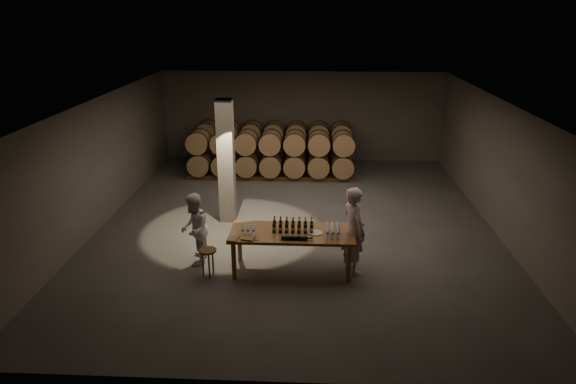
{
  "coord_description": "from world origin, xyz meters",
  "views": [
    {
      "loc": [
        0.4,
        -12.28,
        5.34
      ],
      "look_at": [
        -0.18,
        -0.61,
        1.1
      ],
      "focal_mm": 32.0,
      "sensor_mm": 36.0,
      "label": 1
    }
  ],
  "objects_px": {
    "notebook_near": "(248,238)",
    "person_man": "(354,230)",
    "plate": "(315,233)",
    "tasting_table": "(292,236)",
    "bottle_cluster": "(293,227)",
    "stool": "(208,254)",
    "person_woman": "(194,229)"
  },
  "relations": [
    {
      "from": "person_man",
      "to": "person_woman",
      "type": "bearing_deg",
      "value": 60.76
    },
    {
      "from": "notebook_near",
      "to": "tasting_table",
      "type": "bearing_deg",
      "value": 36.45
    },
    {
      "from": "plate",
      "to": "stool",
      "type": "relative_size",
      "value": 0.48
    },
    {
      "from": "notebook_near",
      "to": "person_man",
      "type": "height_order",
      "value": "person_man"
    },
    {
      "from": "bottle_cluster",
      "to": "notebook_near",
      "type": "relative_size",
      "value": 3.49
    },
    {
      "from": "person_man",
      "to": "person_woman",
      "type": "height_order",
      "value": "person_man"
    },
    {
      "from": "tasting_table",
      "to": "bottle_cluster",
      "type": "xyz_separation_m",
      "value": [
        0.01,
        0.03,
        0.21
      ]
    },
    {
      "from": "tasting_table",
      "to": "person_man",
      "type": "bearing_deg",
      "value": 0.68
    },
    {
      "from": "tasting_table",
      "to": "stool",
      "type": "relative_size",
      "value": 4.29
    },
    {
      "from": "stool",
      "to": "bottle_cluster",
      "type": "bearing_deg",
      "value": 11.63
    },
    {
      "from": "tasting_table",
      "to": "person_woman",
      "type": "bearing_deg",
      "value": 173.4
    },
    {
      "from": "bottle_cluster",
      "to": "person_woman",
      "type": "bearing_deg",
      "value": 174.21
    },
    {
      "from": "plate",
      "to": "person_man",
      "type": "xyz_separation_m",
      "value": [
        0.8,
        0.06,
        0.04
      ]
    },
    {
      "from": "bottle_cluster",
      "to": "notebook_near",
      "type": "distance_m",
      "value": 1.0
    },
    {
      "from": "notebook_near",
      "to": "person_man",
      "type": "xyz_separation_m",
      "value": [
        2.16,
        0.42,
        0.04
      ]
    },
    {
      "from": "bottle_cluster",
      "to": "plate",
      "type": "height_order",
      "value": "bottle_cluster"
    },
    {
      "from": "bottle_cluster",
      "to": "person_man",
      "type": "bearing_deg",
      "value": -0.62
    },
    {
      "from": "stool",
      "to": "person_man",
      "type": "distance_m",
      "value": 3.08
    },
    {
      "from": "tasting_table",
      "to": "person_man",
      "type": "xyz_separation_m",
      "value": [
        1.28,
        0.02,
        0.16
      ]
    },
    {
      "from": "plate",
      "to": "notebook_near",
      "type": "height_order",
      "value": "notebook_near"
    },
    {
      "from": "tasting_table",
      "to": "person_man",
      "type": "height_order",
      "value": "person_man"
    },
    {
      "from": "person_man",
      "to": "bottle_cluster",
      "type": "bearing_deg",
      "value": 64.02
    },
    {
      "from": "stool",
      "to": "tasting_table",
      "type": "bearing_deg",
      "value": 10.81
    },
    {
      "from": "plate",
      "to": "notebook_near",
      "type": "xyz_separation_m",
      "value": [
        -1.37,
        -0.36,
        0.01
      ]
    },
    {
      "from": "person_man",
      "to": "notebook_near",
      "type": "bearing_deg",
      "value": 75.49
    },
    {
      "from": "person_woman",
      "to": "person_man",
      "type": "bearing_deg",
      "value": 81.36
    },
    {
      "from": "person_woman",
      "to": "tasting_table",
      "type": "bearing_deg",
      "value": 78.64
    },
    {
      "from": "bottle_cluster",
      "to": "plate",
      "type": "bearing_deg",
      "value": -8.77
    },
    {
      "from": "notebook_near",
      "to": "person_man",
      "type": "bearing_deg",
      "value": 22.88
    },
    {
      "from": "plate",
      "to": "person_man",
      "type": "height_order",
      "value": "person_man"
    },
    {
      "from": "plate",
      "to": "tasting_table",
      "type": "bearing_deg",
      "value": 174.85
    },
    {
      "from": "tasting_table",
      "to": "person_man",
      "type": "relative_size",
      "value": 1.36
    }
  ]
}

